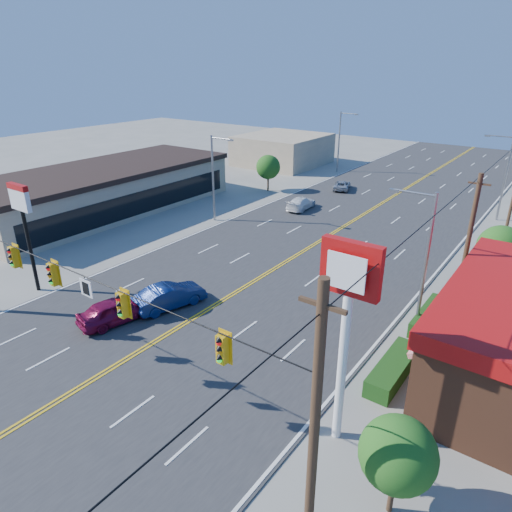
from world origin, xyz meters
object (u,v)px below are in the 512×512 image
Objects in this scene: pizza_hut_sign at (23,216)px; car_white at (301,204)px; car_magenta at (115,311)px; signal_span at (70,292)px; kfc_pylon at (348,306)px; car_blue at (170,297)px; car_silver at (342,186)px.

pizza_hut_sign is 26.71m from car_white.
car_magenta is (7.59, 0.41, -4.45)m from pizza_hut_sign.
kfc_pylon is at bearing 19.78° from signal_span.
kfc_pylon is 31.41m from car_white.
car_blue reaches higher than car_magenta.
signal_span is 5.71× the size of car_white.
car_magenta is at bearing 75.32° from car_silver.
pizza_hut_sign is 1.52× the size of car_blue.
signal_span is 6.36× the size of car_silver.
car_silver is at bearing -66.59° from car_blue.
car_silver is (-5.95, 39.36, -4.35)m from signal_span.
car_blue is 22.67m from car_white.
signal_span is at bearing 97.10° from car_white.
car_white is at bearing -63.76° from car_blue.
signal_span reaches higher than car_silver.
car_silver is at bearing 82.06° from pizza_hut_sign.
car_blue is 1.05× the size of car_white.
kfc_pylon is at bearing 96.74° from car_silver.
car_silver is at bearing -93.76° from car_white.
car_white is (-3.90, 22.34, -0.12)m from car_blue.
car_white is 1.11× the size of car_silver.
car_silver is (4.93, 35.36, -4.65)m from pizza_hut_sign.
car_blue is at bearing 78.04° from car_silver.
signal_span reaches higher than pizza_hut_sign.
signal_span reaches higher than car_blue.
car_magenta is 25.56m from car_white.
signal_span is at bearing 79.56° from car_silver.
car_magenta reaches higher than car_silver.
car_white is (-17.02, 25.84, -5.43)m from kfc_pylon.
car_blue is (8.88, 3.50, -4.44)m from pizza_hut_sign.
kfc_pylon is 39.65m from car_silver.
kfc_pylon reaches higher than car_blue.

